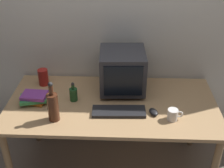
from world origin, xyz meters
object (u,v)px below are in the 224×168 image
at_px(bottle_tall, 53,106).
at_px(book_stack, 35,98).
at_px(keyboard, 119,112).
at_px(bottle_short, 73,94).
at_px(crt_monitor, 122,71).
at_px(metal_canister, 43,77).
at_px(computer_mouse, 154,112).
at_px(mug, 173,115).

xyz_separation_m(bottle_tall, book_stack, (-0.21, 0.22, -0.08)).
distance_m(keyboard, bottle_short, 0.42).
distance_m(crt_monitor, bottle_tall, 0.68).
relative_size(bottle_tall, book_stack, 1.28).
bearing_deg(crt_monitor, bottle_tall, -138.67).
bearing_deg(metal_canister, bottle_short, -38.19).
bearing_deg(bottle_short, crt_monitor, 23.95).
bearing_deg(bottle_tall, metal_canister, 111.65).
distance_m(computer_mouse, book_stack, 0.98).
xyz_separation_m(crt_monitor, bottle_short, (-0.40, -0.18, -0.13)).
bearing_deg(keyboard, crt_monitor, 84.42).
xyz_separation_m(bottle_tall, mug, (0.90, 0.04, -0.08)).
height_order(keyboard, mug, mug).
height_order(crt_monitor, computer_mouse, crt_monitor).
bearing_deg(crt_monitor, computer_mouse, -53.97).
relative_size(computer_mouse, book_stack, 0.39).
bearing_deg(keyboard, bottle_short, 154.53).
xyz_separation_m(computer_mouse, mug, (0.14, -0.07, 0.03)).
xyz_separation_m(crt_monitor, book_stack, (-0.72, -0.23, -0.15)).
xyz_separation_m(book_stack, metal_canister, (0.01, 0.29, 0.03)).
relative_size(mug, metal_canister, 0.80).
bearing_deg(bottle_tall, bottle_short, 68.29).
height_order(computer_mouse, metal_canister, metal_canister).
distance_m(crt_monitor, book_stack, 0.77).
relative_size(book_stack, metal_canister, 1.72).
xyz_separation_m(mug, metal_canister, (-1.10, 0.48, 0.03)).
xyz_separation_m(crt_monitor, computer_mouse, (0.25, -0.35, -0.17)).
xyz_separation_m(bottle_tall, metal_canister, (-0.20, 0.51, -0.05)).
xyz_separation_m(book_stack, mug, (1.11, -0.19, 0.00)).
relative_size(bottle_tall, bottle_short, 1.94).
distance_m(crt_monitor, mug, 0.59).
height_order(book_stack, metal_canister, metal_canister).
bearing_deg(metal_canister, mug, -23.38).
relative_size(keyboard, mug, 3.50).
distance_m(bottle_short, metal_canister, 0.40).
height_order(keyboard, book_stack, book_stack).
relative_size(crt_monitor, book_stack, 1.57).
height_order(computer_mouse, mug, mug).
height_order(keyboard, metal_canister, metal_canister).
height_order(crt_monitor, metal_canister, crt_monitor).
bearing_deg(bottle_tall, crt_monitor, 41.33).
bearing_deg(book_stack, bottle_tall, -46.69).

